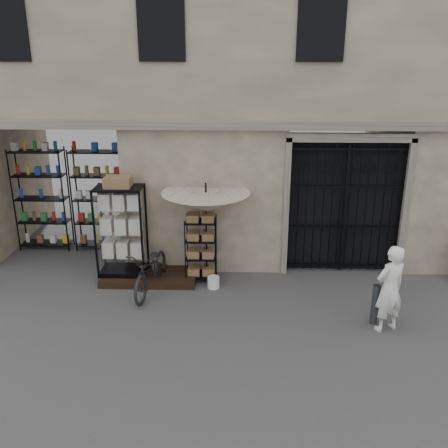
{
  "coord_description": "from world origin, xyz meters",
  "views": [
    {
      "loc": [
        -0.53,
        -8.06,
        4.76
      ],
      "look_at": [
        -0.8,
        1.4,
        1.35
      ],
      "focal_mm": 40.0,
      "sensor_mm": 36.0,
      "label": 1
    }
  ],
  "objects_px": {
    "white_bucket": "(213,282)",
    "bicycle": "(152,290)",
    "display_cabinet": "(122,236)",
    "steel_bollard": "(375,304)",
    "shopkeeper": "(385,329)",
    "market_umbrella": "(206,197)",
    "wire_rack": "(201,250)"
  },
  "relations": [
    {
      "from": "bicycle",
      "to": "shopkeeper",
      "type": "height_order",
      "value": "bicycle"
    },
    {
      "from": "market_umbrella",
      "to": "bicycle",
      "type": "height_order",
      "value": "market_umbrella"
    },
    {
      "from": "steel_bollard",
      "to": "display_cabinet",
      "type": "bearing_deg",
      "value": 161.23
    },
    {
      "from": "white_bucket",
      "to": "display_cabinet",
      "type": "bearing_deg",
      "value": 169.94
    },
    {
      "from": "wire_rack",
      "to": "shopkeeper",
      "type": "height_order",
      "value": "wire_rack"
    },
    {
      "from": "display_cabinet",
      "to": "steel_bollard",
      "type": "height_order",
      "value": "display_cabinet"
    },
    {
      "from": "bicycle",
      "to": "steel_bollard",
      "type": "xyz_separation_m",
      "value": [
        4.22,
        -1.15,
        0.38
      ]
    },
    {
      "from": "wire_rack",
      "to": "market_umbrella",
      "type": "xyz_separation_m",
      "value": [
        0.11,
        0.04,
        1.16
      ]
    },
    {
      "from": "wire_rack",
      "to": "bicycle",
      "type": "xyz_separation_m",
      "value": [
        -0.98,
        -0.53,
        -0.69
      ]
    },
    {
      "from": "wire_rack",
      "to": "market_umbrella",
      "type": "height_order",
      "value": "market_umbrella"
    },
    {
      "from": "wire_rack",
      "to": "steel_bollard",
      "type": "height_order",
      "value": "wire_rack"
    },
    {
      "from": "wire_rack",
      "to": "steel_bollard",
      "type": "bearing_deg",
      "value": -20.28
    },
    {
      "from": "wire_rack",
      "to": "bicycle",
      "type": "bearing_deg",
      "value": -144.37
    },
    {
      "from": "display_cabinet",
      "to": "steel_bollard",
      "type": "bearing_deg",
      "value": -17.65
    },
    {
      "from": "display_cabinet",
      "to": "market_umbrella",
      "type": "relative_size",
      "value": 0.8
    },
    {
      "from": "display_cabinet",
      "to": "market_umbrella",
      "type": "height_order",
      "value": "market_umbrella"
    },
    {
      "from": "white_bucket",
      "to": "steel_bollard",
      "type": "relative_size",
      "value": 0.33
    },
    {
      "from": "bicycle",
      "to": "shopkeeper",
      "type": "bearing_deg",
      "value": -7.78
    },
    {
      "from": "white_bucket",
      "to": "steel_bollard",
      "type": "xyz_separation_m",
      "value": [
        2.97,
        -1.32,
        0.26
      ]
    },
    {
      "from": "display_cabinet",
      "to": "white_bucket",
      "type": "bearing_deg",
      "value": -8.95
    },
    {
      "from": "wire_rack",
      "to": "white_bucket",
      "type": "distance_m",
      "value": 0.73
    },
    {
      "from": "display_cabinet",
      "to": "market_umbrella",
      "type": "bearing_deg",
      "value": 2.9
    },
    {
      "from": "market_umbrella",
      "to": "shopkeeper",
      "type": "bearing_deg",
      "value": -30.23
    },
    {
      "from": "bicycle",
      "to": "market_umbrella",
      "type": "bearing_deg",
      "value": 36.85
    },
    {
      "from": "white_bucket",
      "to": "bicycle",
      "type": "xyz_separation_m",
      "value": [
        -1.25,
        -0.17,
        -0.12
      ]
    },
    {
      "from": "bicycle",
      "to": "steel_bollard",
      "type": "relative_size",
      "value": 2.39
    },
    {
      "from": "white_bucket",
      "to": "steel_bollard",
      "type": "bearing_deg",
      "value": -24.01
    },
    {
      "from": "wire_rack",
      "to": "shopkeeper",
      "type": "bearing_deg",
      "value": -21.77
    },
    {
      "from": "display_cabinet",
      "to": "shopkeeper",
      "type": "distance_m",
      "value": 5.48
    },
    {
      "from": "white_bucket",
      "to": "shopkeeper",
      "type": "bearing_deg",
      "value": -25.9
    },
    {
      "from": "bicycle",
      "to": "shopkeeper",
      "type": "distance_m",
      "value": 4.58
    },
    {
      "from": "white_bucket",
      "to": "bicycle",
      "type": "bearing_deg",
      "value": -172.3
    }
  ]
}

